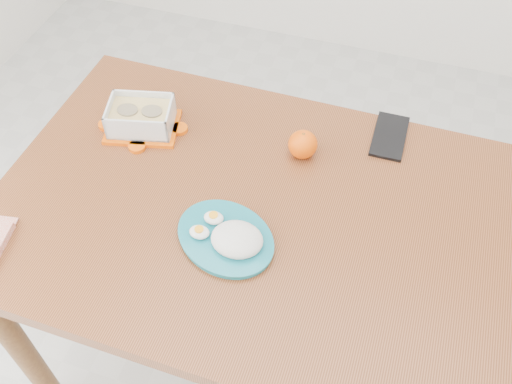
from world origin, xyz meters
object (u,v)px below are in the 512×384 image
(dining_table, at_px, (256,235))
(rice_plate, at_px, (229,237))
(orange_fruit, at_px, (303,144))
(food_container, at_px, (141,117))
(smartphone, at_px, (390,136))

(dining_table, distance_m, rice_plate, 0.16)
(orange_fruit, bearing_deg, rice_plate, -105.04)
(dining_table, distance_m, orange_fruit, 0.24)
(food_container, relative_size, rice_plate, 0.69)
(orange_fruit, xyz_separation_m, rice_plate, (-0.08, -0.30, -0.02))
(orange_fruit, distance_m, rice_plate, 0.31)
(food_container, relative_size, orange_fruit, 2.91)
(orange_fruit, distance_m, smartphone, 0.23)
(dining_table, bearing_deg, orange_fruit, 75.28)
(food_container, bearing_deg, orange_fruit, -8.58)
(dining_table, relative_size, orange_fruit, 17.09)
(orange_fruit, height_order, rice_plate, orange_fruit)
(food_container, relative_size, smartphone, 1.29)
(smartphone, bearing_deg, food_container, -165.42)
(smartphone, bearing_deg, dining_table, -127.92)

